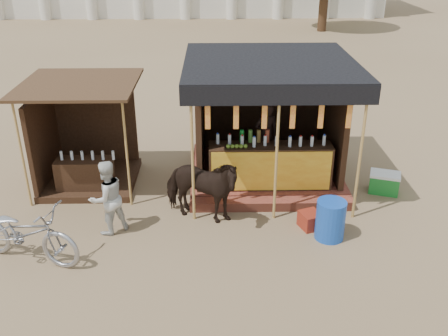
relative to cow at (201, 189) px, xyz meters
name	(u,v)px	position (x,y,z in m)	size (l,w,h in m)	color
ground	(226,265)	(0.46, -1.51, -0.69)	(120.00, 120.00, 0.00)	#846B4C
main_stall	(267,137)	(1.46, 1.84, 0.33)	(3.60, 3.61, 2.78)	brown
secondary_stall	(81,148)	(-2.71, 1.72, 0.16)	(2.40, 2.40, 2.38)	#372114
cow	(201,189)	(0.00, 0.00, 0.00)	(0.75, 1.64, 1.39)	black
motorbike	(25,233)	(-3.00, -1.28, -0.14)	(0.73, 2.11, 1.11)	#989AA1
bystander	(107,198)	(-1.73, -0.40, 0.04)	(0.72, 0.56, 1.47)	beige
blue_barrel	(330,220)	(2.42, -0.69, -0.31)	(0.55, 0.55, 0.77)	#1748AE
red_crate	(310,220)	(2.13, -0.33, -0.53)	(0.37, 0.40, 0.32)	maroon
cooler	(384,183)	(4.01, 1.09, -0.46)	(0.75, 0.63, 0.46)	#1B7B29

